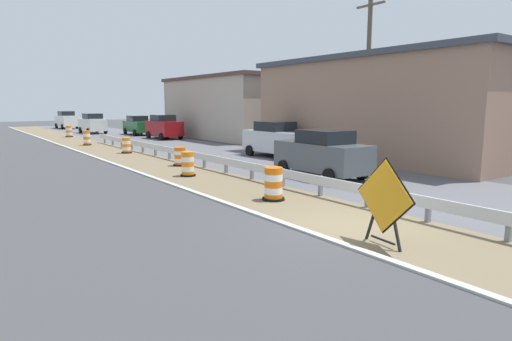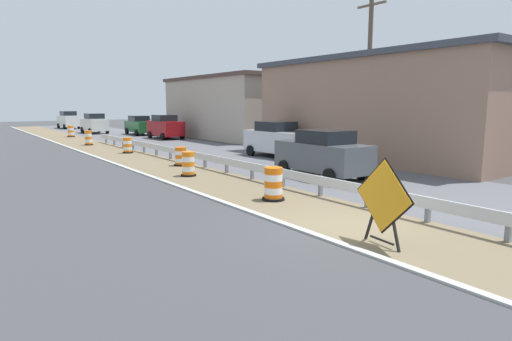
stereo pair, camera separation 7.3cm
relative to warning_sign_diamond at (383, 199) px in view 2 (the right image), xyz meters
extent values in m
plane|color=#3D3D3F|center=(0.58, 1.47, -1.06)|extent=(160.00, 160.00, 0.00)
cube|color=#706047|center=(1.06, 1.47, -1.06)|extent=(3.36, 120.00, 0.01)
cube|color=#56565B|center=(6.39, 1.47, -1.06)|extent=(7.32, 120.00, 0.00)
cube|color=#ADADA8|center=(-0.72, 1.47, -1.06)|extent=(0.20, 120.00, 0.11)
cube|color=silver|center=(2.48, 3.57, -0.51)|extent=(0.08, 53.17, 0.32)
cube|color=slate|center=(2.56, -1.54, -0.71)|extent=(0.12, 0.12, 0.70)
cube|color=slate|center=(2.56, 0.50, -0.71)|extent=(0.12, 0.12, 0.70)
cube|color=slate|center=(2.56, 2.55, -0.71)|extent=(0.12, 0.12, 0.70)
cube|color=slate|center=(2.56, 4.59, -0.71)|extent=(0.12, 0.12, 0.70)
cube|color=slate|center=(2.56, 6.64, -0.71)|extent=(0.12, 0.12, 0.70)
cube|color=slate|center=(2.56, 8.68, -0.71)|extent=(0.12, 0.12, 0.70)
cube|color=slate|center=(2.56, 10.73, -0.71)|extent=(0.12, 0.12, 0.70)
cube|color=slate|center=(2.56, 12.77, -0.71)|extent=(0.12, 0.12, 0.70)
cube|color=slate|center=(2.56, 14.82, -0.71)|extent=(0.12, 0.12, 0.70)
cube|color=slate|center=(2.56, 16.86, -0.71)|extent=(0.12, 0.12, 0.70)
cube|color=slate|center=(2.56, 18.91, -0.71)|extent=(0.12, 0.12, 0.70)
cube|color=slate|center=(2.56, 20.95, -0.71)|extent=(0.12, 0.12, 0.70)
cube|color=slate|center=(2.56, 23.00, -0.71)|extent=(0.12, 0.12, 0.70)
cube|color=slate|center=(2.56, 25.04, -0.71)|extent=(0.12, 0.12, 0.70)
cube|color=slate|center=(2.56, 27.09, -0.71)|extent=(0.12, 0.12, 0.70)
cube|color=slate|center=(2.56, 29.13, -0.71)|extent=(0.12, 0.12, 0.70)
cube|color=black|center=(-0.03, -0.35, -0.54)|extent=(0.10, 0.39, 1.06)
cube|color=black|center=(0.06, 0.35, -0.54)|extent=(0.10, 0.39, 1.06)
cube|color=black|center=(0.01, 0.00, -0.94)|extent=(0.14, 0.72, 0.04)
cube|color=orange|center=(-0.01, 0.00, 0.07)|extent=(0.25, 1.62, 1.63)
cube|color=black|center=(0.01, 0.00, 0.07)|extent=(0.24, 1.72, 1.73)
cylinder|color=orange|center=(0.85, 5.04, -0.95)|extent=(0.60, 0.60, 0.22)
cylinder|color=white|center=(0.85, 5.04, -0.73)|extent=(0.60, 0.60, 0.22)
cylinder|color=orange|center=(0.85, 5.04, -0.52)|extent=(0.60, 0.60, 0.22)
cylinder|color=white|center=(0.85, 5.04, -0.30)|extent=(0.60, 0.60, 0.22)
cylinder|color=orange|center=(0.85, 5.04, -0.08)|extent=(0.60, 0.60, 0.22)
cylinder|color=black|center=(0.85, 5.04, -1.02)|extent=(0.75, 0.75, 0.08)
cylinder|color=orange|center=(0.74, 10.97, -0.95)|extent=(0.54, 0.54, 0.22)
cylinder|color=white|center=(0.74, 10.97, -0.74)|extent=(0.54, 0.54, 0.22)
cylinder|color=orange|center=(0.74, 10.97, -0.52)|extent=(0.54, 0.54, 0.22)
cylinder|color=white|center=(0.74, 10.97, -0.31)|extent=(0.54, 0.54, 0.22)
cylinder|color=orange|center=(0.74, 10.97, -0.09)|extent=(0.54, 0.54, 0.22)
cylinder|color=black|center=(0.74, 10.97, -1.02)|extent=(0.68, 0.68, 0.08)
cylinder|color=orange|center=(1.87, 14.07, -0.97)|extent=(0.57, 0.57, 0.19)
cylinder|color=white|center=(1.87, 14.07, -0.77)|extent=(0.57, 0.57, 0.19)
cylinder|color=orange|center=(1.87, 14.07, -0.58)|extent=(0.57, 0.57, 0.19)
cylinder|color=white|center=(1.87, 14.07, -0.39)|extent=(0.57, 0.57, 0.19)
cylinder|color=orange|center=(1.87, 14.07, -0.20)|extent=(0.57, 0.57, 0.19)
cylinder|color=black|center=(1.87, 14.07, -1.02)|extent=(0.71, 0.71, 0.08)
cylinder|color=orange|center=(1.60, 21.28, -0.96)|extent=(0.54, 0.54, 0.20)
cylinder|color=white|center=(1.60, 21.28, -0.76)|extent=(0.54, 0.54, 0.20)
cylinder|color=orange|center=(1.60, 21.28, -0.56)|extent=(0.54, 0.54, 0.20)
cylinder|color=white|center=(1.60, 21.28, -0.36)|extent=(0.54, 0.54, 0.20)
cylinder|color=orange|center=(1.60, 21.28, -0.16)|extent=(0.54, 0.54, 0.20)
cylinder|color=black|center=(1.60, 21.28, -1.02)|extent=(0.67, 0.67, 0.08)
cylinder|color=orange|center=(0.99, 28.31, -0.95)|extent=(0.51, 0.51, 0.22)
cylinder|color=white|center=(0.99, 28.31, -0.73)|extent=(0.51, 0.51, 0.22)
cylinder|color=orange|center=(0.99, 28.31, -0.51)|extent=(0.51, 0.51, 0.22)
cylinder|color=white|center=(0.99, 28.31, -0.28)|extent=(0.51, 0.51, 0.22)
cylinder|color=orange|center=(0.99, 28.31, -0.06)|extent=(0.51, 0.51, 0.22)
cylinder|color=black|center=(0.99, 28.31, -1.02)|extent=(0.63, 0.63, 0.08)
cylinder|color=orange|center=(1.80, 37.78, -0.95)|extent=(0.56, 0.56, 0.22)
cylinder|color=white|center=(1.80, 37.78, -0.74)|extent=(0.56, 0.56, 0.22)
cylinder|color=orange|center=(1.80, 37.78, -0.52)|extent=(0.56, 0.56, 0.22)
cylinder|color=white|center=(1.80, 37.78, -0.30)|extent=(0.56, 0.56, 0.22)
cylinder|color=orange|center=(1.80, 37.78, -0.09)|extent=(0.56, 0.56, 0.22)
cylinder|color=black|center=(1.80, 37.78, -1.02)|extent=(0.69, 0.69, 0.08)
cube|color=silver|center=(4.94, 53.29, -0.07)|extent=(1.87, 4.73, 1.34)
cube|color=black|center=(4.95, 53.10, 0.88)|extent=(1.63, 2.20, 0.56)
cylinder|color=black|center=(4.03, 54.80, -0.74)|extent=(0.24, 0.65, 0.64)
cylinder|color=black|center=(5.77, 54.86, -0.74)|extent=(0.24, 0.65, 0.64)
cylinder|color=black|center=(4.12, 51.72, -0.74)|extent=(0.24, 0.65, 0.64)
cylinder|color=black|center=(5.86, 51.77, -0.74)|extent=(0.24, 0.65, 0.64)
cube|color=silver|center=(8.20, 14.04, -0.13)|extent=(1.95, 4.52, 1.23)
cube|color=black|center=(8.20, 14.22, 0.77)|extent=(1.71, 2.09, 0.56)
cylinder|color=black|center=(9.16, 12.58, -0.74)|extent=(0.23, 0.64, 0.64)
cylinder|color=black|center=(7.31, 12.54, -0.74)|extent=(0.23, 0.64, 0.64)
cylinder|color=black|center=(9.10, 15.54, -0.74)|extent=(0.23, 0.64, 0.64)
cylinder|color=black|center=(7.25, 15.50, -0.74)|extent=(0.23, 0.64, 0.64)
cube|color=#4C5156|center=(5.34, 7.37, -0.16)|extent=(1.99, 4.53, 1.17)
cube|color=black|center=(5.33, 7.19, 0.70)|extent=(1.72, 2.11, 0.56)
cylinder|color=black|center=(4.47, 8.88, -0.74)|extent=(0.24, 0.65, 0.64)
cylinder|color=black|center=(6.31, 8.81, -0.74)|extent=(0.24, 0.65, 0.64)
cylinder|color=black|center=(4.37, 5.93, -0.74)|extent=(0.24, 0.65, 0.64)
cylinder|color=black|center=(6.21, 5.86, -0.74)|extent=(0.24, 0.65, 0.64)
cube|color=maroon|center=(8.33, 30.55, -0.10)|extent=(1.93, 4.26, 1.28)
cube|color=black|center=(8.33, 30.72, 0.82)|extent=(1.71, 1.97, 0.56)
cylinder|color=black|center=(9.28, 29.17, -0.74)|extent=(0.23, 0.64, 0.64)
cylinder|color=black|center=(7.42, 29.14, -0.74)|extent=(0.23, 0.64, 0.64)
cylinder|color=black|center=(9.24, 31.96, -0.74)|extent=(0.23, 0.64, 0.64)
cylinder|color=black|center=(7.38, 31.93, -0.74)|extent=(0.23, 0.64, 0.64)
cube|color=silver|center=(5.12, 41.90, -0.12)|extent=(1.91, 4.36, 1.25)
cube|color=black|center=(5.13, 41.73, 0.79)|extent=(1.66, 2.03, 0.56)
cylinder|color=black|center=(4.19, 43.29, -0.74)|extent=(0.24, 0.65, 0.64)
cylinder|color=black|center=(5.96, 43.35, -0.74)|extent=(0.24, 0.65, 0.64)
cylinder|color=black|center=(4.28, 40.45, -0.74)|extent=(0.24, 0.65, 0.64)
cylinder|color=black|center=(6.05, 40.51, -0.74)|extent=(0.24, 0.65, 0.64)
cube|color=#195128|center=(8.30, 36.90, -0.21)|extent=(1.91, 4.81, 1.07)
cube|color=black|center=(8.30, 37.08, 0.61)|extent=(1.64, 2.24, 0.56)
cylinder|color=black|center=(9.11, 35.30, -0.74)|extent=(0.24, 0.65, 0.64)
cylinder|color=black|center=(7.37, 35.36, -0.74)|extent=(0.24, 0.65, 0.64)
cylinder|color=black|center=(9.22, 38.43, -0.74)|extent=(0.24, 0.65, 0.64)
cylinder|color=black|center=(7.48, 38.49, -0.74)|extent=(0.24, 0.65, 0.64)
cube|color=#93705B|center=(14.04, 10.11, 1.69)|extent=(8.84, 14.94, 5.50)
cube|color=#3D424C|center=(14.04, 10.11, 4.59)|extent=(9.20, 15.54, 0.30)
cube|color=#AD9E8E|center=(14.25, 28.43, 1.60)|extent=(7.08, 14.38, 5.33)
cube|color=#4C3833|center=(14.25, 28.43, 4.42)|extent=(7.37, 14.96, 0.30)
cylinder|color=brown|center=(10.75, 9.52, 3.30)|extent=(0.24, 0.24, 8.73)
cube|color=brown|center=(10.75, 9.52, 7.17)|extent=(0.12, 1.80, 0.10)
camera|label=1|loc=(-7.74, -5.83, 2.09)|focal=30.04mm
camera|label=2|loc=(-7.68, -5.87, 2.09)|focal=30.04mm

